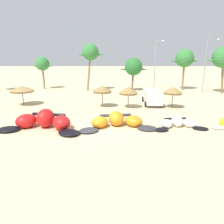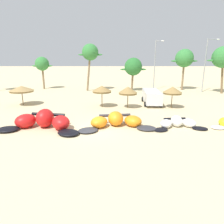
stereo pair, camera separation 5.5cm
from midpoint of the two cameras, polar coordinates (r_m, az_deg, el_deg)
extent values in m
plane|color=beige|center=(18.34, -4.57, -4.66)|extent=(260.00, 260.00, 0.00)
ellipsoid|color=black|center=(19.80, -27.34, -4.34)|extent=(2.18, 1.88, 0.34)
ellipsoid|color=red|center=(19.96, -23.15, -2.32)|extent=(2.43, 2.44, 1.26)
ellipsoid|color=red|center=(19.44, -18.33, -1.63)|extent=(1.80, 2.12, 1.69)
ellipsoid|color=red|center=(18.44, -14.17, -2.92)|extent=(2.22, 2.39, 1.26)
ellipsoid|color=black|center=(17.22, -12.17, -5.71)|extent=(2.41, 2.26, 0.34)
cylinder|color=black|center=(19.97, -17.52, -0.68)|extent=(3.24, 0.77, 0.29)
cube|color=black|center=(19.27, -18.58, -1.79)|extent=(1.26, 0.86, 0.04)
ellipsoid|color=#333338|center=(17.58, -6.72, -5.14)|extent=(2.21, 2.06, 0.27)
ellipsoid|color=orange|center=(18.47, -3.62, -2.87)|extent=(2.10, 2.23, 0.99)
ellipsoid|color=orange|center=(18.93, 1.08, -1.84)|extent=(1.61, 1.91, 1.34)
ellipsoid|color=orange|center=(18.87, 6.00, -2.53)|extent=(2.24, 2.27, 0.99)
ellipsoid|color=#333338|center=(18.26, 9.76, -4.48)|extent=(2.05, 1.81, 0.27)
cylinder|color=#333338|center=(19.48, 0.85, -0.93)|extent=(3.04, 0.61, 0.27)
cube|color=#333338|center=(18.76, 1.15, -2.00)|extent=(1.16, 0.75, 0.04)
ellipsoid|color=black|center=(18.24, 13.71, -4.83)|extent=(1.64, 1.47, 0.20)
ellipsoid|color=white|center=(19.03, 15.05, -3.20)|extent=(1.53, 1.66, 0.76)
ellipsoid|color=white|center=(19.63, 17.80, -2.45)|extent=(1.11, 1.43, 1.02)
ellipsoid|color=white|center=(19.88, 20.97, -2.92)|extent=(1.62, 1.67, 0.76)
ellipsoid|color=black|center=(19.67, 23.62, -4.23)|extent=(1.55, 1.30, 0.20)
cylinder|color=black|center=(20.01, 17.31, -1.79)|extent=(2.10, 0.38, 0.19)
cube|color=black|center=(19.51, 17.95, -2.57)|extent=(0.80, 0.55, 0.04)
ellipsoid|color=white|center=(20.60, 27.84, -3.84)|extent=(1.41, 1.19, 0.23)
cylinder|color=brown|center=(29.50, -23.93, 3.68)|extent=(0.10, 0.10, 1.97)
cone|color=#9E7F4C|center=(29.29, -24.20, 6.16)|extent=(3.15, 3.15, 0.61)
cylinder|color=olive|center=(29.35, -24.12, 5.38)|extent=(2.99, 2.99, 0.20)
cylinder|color=brown|center=(25.91, -2.81, 3.67)|extent=(0.10, 0.10, 2.09)
cone|color=olive|center=(25.67, -2.85, 6.69)|extent=(2.45, 2.45, 0.67)
cylinder|color=olive|center=(25.73, -2.84, 5.74)|extent=(2.32, 2.32, 0.20)
cylinder|color=brown|center=(25.46, 4.49, 3.29)|extent=(0.10, 0.10, 1.96)
cone|color=olive|center=(25.22, 4.56, 6.32)|extent=(2.35, 2.35, 0.77)
cylinder|color=olive|center=(25.29, 4.53, 5.23)|extent=(2.23, 2.23, 0.20)
cylinder|color=brown|center=(26.43, 16.56, 3.19)|extent=(0.10, 0.10, 2.00)
cone|color=olive|center=(26.19, 16.78, 6.10)|extent=(2.34, 2.34, 0.72)
cylinder|color=olive|center=(26.26, 16.70, 5.11)|extent=(2.23, 2.23, 0.20)
cube|color=silver|center=(28.10, 11.15, 4.41)|extent=(2.26, 5.43, 1.50)
cube|color=black|center=(29.49, 10.76, 5.45)|extent=(2.05, 1.42, 0.56)
cylinder|color=black|center=(29.72, 8.67, 3.63)|extent=(0.27, 0.69, 0.68)
cylinder|color=black|center=(30.01, 12.54, 3.55)|extent=(0.27, 0.69, 0.68)
cylinder|color=black|center=(26.50, 9.41, 2.19)|extent=(0.27, 0.69, 0.68)
cylinder|color=black|center=(26.83, 13.73, 2.12)|extent=(0.27, 0.69, 0.68)
cylinder|color=#7F6647|center=(43.18, -18.86, 9.46)|extent=(0.36, 0.36, 4.98)
sphere|color=#337A38|center=(43.04, -19.14, 12.75)|extent=(2.69, 2.69, 2.69)
ellipsoid|color=#337A38|center=(43.41, -20.47, 12.11)|extent=(1.89, 0.50, 0.36)
ellipsoid|color=#337A38|center=(42.72, -17.70, 12.31)|extent=(1.89, 0.50, 0.36)
cylinder|color=#7F6647|center=(39.04, -6.58, 11.22)|extent=(1.10, 0.36, 7.13)
sphere|color=#337A38|center=(38.92, -6.17, 16.47)|extent=(3.02, 3.02, 3.02)
ellipsoid|color=#337A38|center=(39.05, -7.98, 15.74)|extent=(2.11, 0.50, 0.36)
ellipsoid|color=#337A38|center=(38.81, -4.31, 15.85)|extent=(2.11, 0.50, 0.36)
cylinder|color=brown|center=(38.62, 5.81, 9.26)|extent=(0.55, 0.36, 4.54)
sphere|color=#286B2D|center=(38.47, 6.04, 12.62)|extent=(3.25, 3.25, 3.25)
ellipsoid|color=#286B2D|center=(38.38, 4.05, 11.93)|extent=(2.28, 0.50, 0.36)
ellipsoid|color=#286B2D|center=(38.65, 7.98, 11.84)|extent=(2.28, 0.50, 0.36)
cylinder|color=#7F6647|center=(41.96, 19.43, 9.99)|extent=(0.41, 0.36, 6.05)
sphere|color=#337A38|center=(41.83, 19.77, 14.11)|extent=(3.40, 3.40, 3.40)
ellipsoid|color=#337A38|center=(41.41, 17.89, 13.55)|extent=(2.38, 0.50, 0.36)
ellipsoid|color=#337A38|center=(42.31, 21.49, 13.26)|extent=(2.38, 0.50, 0.36)
cylinder|color=brown|center=(40.55, 28.67, 9.00)|extent=(0.99, 0.36, 6.24)
sphere|color=#337A38|center=(40.28, 28.84, 13.42)|extent=(3.61, 3.61, 3.61)
ellipsoid|color=#337A38|center=(39.63, 26.87, 12.87)|extent=(2.52, 0.50, 0.36)
cylinder|color=gray|center=(40.89, 11.96, 12.73)|extent=(0.18, 0.18, 9.35)
cylinder|color=gray|center=(41.10, 13.22, 18.99)|extent=(1.25, 0.10, 0.10)
ellipsoid|color=silver|center=(41.24, 14.12, 18.92)|extent=(0.56, 0.24, 0.20)
cylinder|color=gray|center=(40.69, 24.72, 11.70)|extent=(0.18, 0.18, 9.37)
cylinder|color=gray|center=(41.15, 26.63, 17.88)|extent=(1.78, 0.10, 0.10)
ellipsoid|color=silver|center=(41.53, 27.78, 17.70)|extent=(0.56, 0.24, 0.20)
camera|label=1|loc=(0.03, -90.08, -0.02)|focal=32.37mm
camera|label=2|loc=(0.03, 89.92, 0.02)|focal=32.37mm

